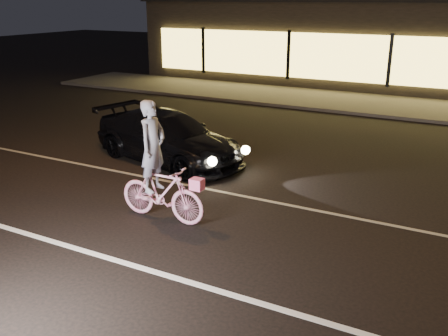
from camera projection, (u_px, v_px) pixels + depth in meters
The scene contains 7 objects.
ground at pixel (223, 239), 8.92m from camera, with size 90.00×90.00×0.00m, color black.
lane_stripe_near at pixel (177, 278), 7.66m from camera, with size 60.00×0.12×0.01m, color silver.
lane_stripe_far at pixel (267, 201), 10.59m from camera, with size 60.00×0.10×0.01m, color gray.
sidewalk at pixel (377, 105), 19.76m from camera, with size 30.00×4.00×0.12m, color #383533.
storefront at pixel (407, 40), 24.06m from camera, with size 25.40×8.42×4.20m.
cyclist at pixel (159, 179), 9.47m from camera, with size 1.85×0.64×2.33m.
sedan at pixel (168, 137), 12.97m from camera, with size 4.76×2.81×1.29m.
Camera 1 is at (3.79, -7.07, 4.10)m, focal length 40.00 mm.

